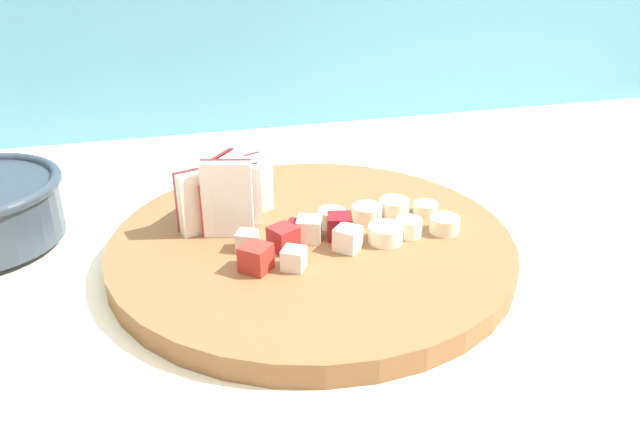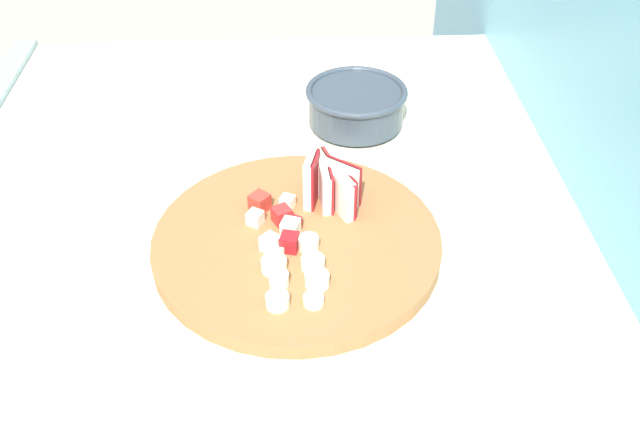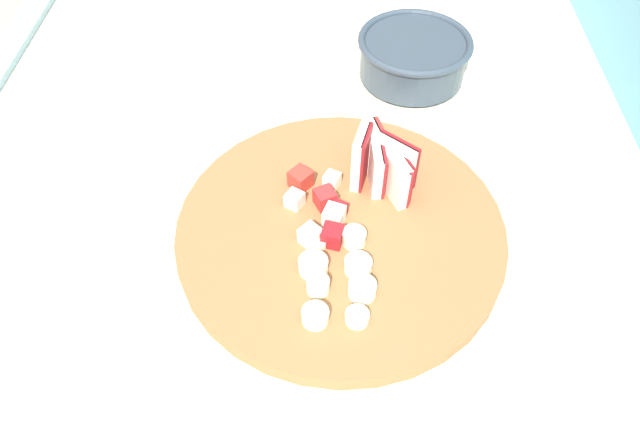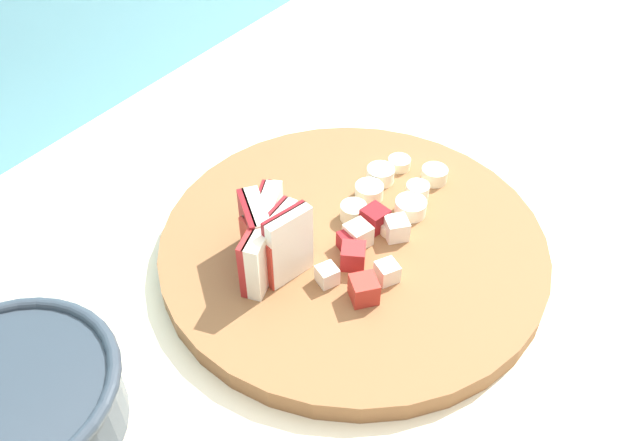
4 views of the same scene
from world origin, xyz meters
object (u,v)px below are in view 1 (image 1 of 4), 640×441
apple_dice_pile (300,239)px  banana_slice_rows (388,221)px  cutting_board (312,245)px  apple_wedge_fan (227,194)px

apple_dice_pile → banana_slice_rows: (0.09, 0.02, -0.00)m
cutting_board → banana_slice_rows: banana_slice_rows is taller
apple_wedge_fan → apple_dice_pile: (0.05, -0.07, -0.02)m
apple_dice_pile → banana_slice_rows: apple_dice_pile is taller
banana_slice_rows → apple_wedge_fan: bearing=160.3°
cutting_board → apple_dice_pile: apple_dice_pile is taller
cutting_board → banana_slice_rows: bearing=-2.6°
cutting_board → apple_dice_pile: size_ratio=3.23×
apple_wedge_fan → banana_slice_rows: size_ratio=0.77×
apple_dice_pile → cutting_board: bearing=54.7°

